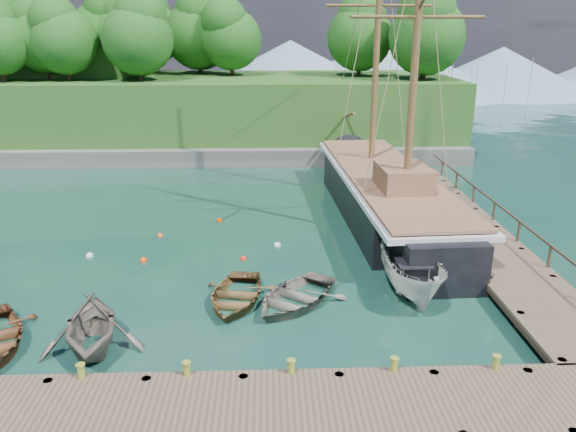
% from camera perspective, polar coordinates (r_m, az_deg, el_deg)
% --- Properties ---
extents(ground, '(160.00, 160.00, 0.00)m').
position_cam_1_polar(ground, '(21.58, -5.63, -9.34)').
color(ground, '#113C29').
rests_on(ground, ground).
extents(dock_near, '(20.00, 3.20, 1.10)m').
position_cam_1_polar(dock_near, '(15.84, 0.56, -19.03)').
color(dock_near, '#4A3C2E').
rests_on(dock_near, ground).
extents(dock_east, '(3.20, 24.00, 1.10)m').
position_cam_1_polar(dock_east, '(29.53, 18.05, -1.35)').
color(dock_east, '#4A3C2E').
rests_on(dock_east, ground).
extents(bollard_0, '(0.26, 0.26, 0.45)m').
position_cam_1_polar(bollard_0, '(18.03, -19.98, -16.73)').
color(bollard_0, olive).
rests_on(bollard_0, ground).
extents(bollard_1, '(0.26, 0.26, 0.45)m').
position_cam_1_polar(bollard_1, '(17.37, -10.08, -17.27)').
color(bollard_1, olive).
rests_on(bollard_1, ground).
extents(bollard_2, '(0.26, 0.26, 0.45)m').
position_cam_1_polar(bollard_2, '(17.22, 0.33, -17.31)').
color(bollard_2, olive).
rests_on(bollard_2, ground).
extents(bollard_3, '(0.26, 0.26, 0.45)m').
position_cam_1_polar(bollard_3, '(17.58, 10.59, -16.82)').
color(bollard_3, olive).
rests_on(bollard_3, ground).
extents(bollard_4, '(0.26, 0.26, 0.45)m').
position_cam_1_polar(bollard_4, '(18.43, 20.10, -15.91)').
color(bollard_4, olive).
rests_on(bollard_4, ground).
extents(rowboat_1, '(4.10, 4.52, 2.07)m').
position_cam_1_polar(rowboat_1, '(20.13, -19.14, -12.62)').
color(rowboat_1, '#6C6257').
rests_on(rowboat_1, ground).
extents(rowboat_2, '(3.50, 4.44, 0.83)m').
position_cam_1_polar(rowboat_2, '(22.01, -5.37, -8.72)').
color(rowboat_2, brown).
rests_on(rowboat_2, ground).
extents(rowboat_3, '(5.00, 5.26, 0.89)m').
position_cam_1_polar(rowboat_3, '(21.80, 0.66, -8.93)').
color(rowboat_3, '#6F675C').
rests_on(rowboat_3, ground).
extents(cabin_boat_white, '(2.10, 5.32, 2.04)m').
position_cam_1_polar(cabin_boat_white, '(23.08, 12.30, -7.74)').
color(cabin_boat_white, silver).
rests_on(cabin_boat_white, ground).
extents(schooner, '(5.64, 26.40, 19.14)m').
position_cam_1_polar(schooner, '(31.54, 9.86, 1.79)').
color(schooner, black).
rests_on(schooner, ground).
extents(mooring_buoy_0, '(0.36, 0.36, 0.36)m').
position_cam_1_polar(mooring_buoy_0, '(27.59, -19.51, -3.90)').
color(mooring_buoy_0, white).
rests_on(mooring_buoy_0, ground).
extents(mooring_buoy_1, '(0.35, 0.35, 0.35)m').
position_cam_1_polar(mooring_buoy_1, '(26.33, -14.45, -4.48)').
color(mooring_buoy_1, '#E63F0D').
rests_on(mooring_buoy_1, ground).
extents(mooring_buoy_2, '(0.31, 0.31, 0.31)m').
position_cam_1_polar(mooring_buoy_2, '(25.80, -4.55, -4.41)').
color(mooring_buoy_2, red).
rests_on(mooring_buoy_2, ground).
extents(mooring_buoy_3, '(0.36, 0.36, 0.36)m').
position_cam_1_polar(mooring_buoy_3, '(27.25, -1.09, -3.05)').
color(mooring_buoy_3, silver).
rests_on(mooring_buoy_3, ground).
extents(mooring_buoy_4, '(0.30, 0.30, 0.30)m').
position_cam_1_polar(mooring_buoy_4, '(29.20, -12.85, -2.01)').
color(mooring_buoy_4, '#F9551C').
rests_on(mooring_buoy_4, ground).
extents(mooring_buoy_5, '(0.34, 0.34, 0.34)m').
position_cam_1_polar(mooring_buoy_5, '(30.84, -6.97, -0.53)').
color(mooring_buoy_5, '#E24D00').
rests_on(mooring_buoy_5, ground).
extents(headland, '(51.00, 19.31, 12.90)m').
position_cam_1_polar(headland, '(52.54, -18.32, 12.87)').
color(headland, '#474744').
rests_on(headland, ground).
extents(distant_ridge, '(117.00, 40.00, 10.00)m').
position_cam_1_polar(distant_ridge, '(89.23, -0.22, 15.10)').
color(distant_ridge, '#728CA5').
rests_on(distant_ridge, ground).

